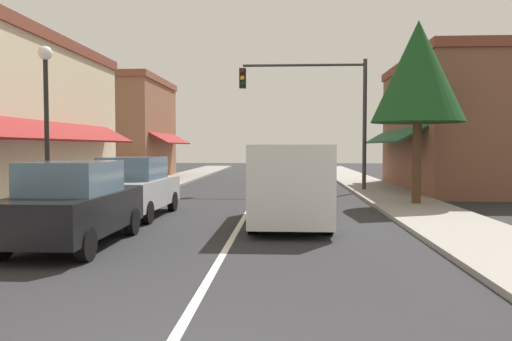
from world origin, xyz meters
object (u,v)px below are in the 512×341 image
parked_car_second_left (134,187)px  street_lamp_left_near (46,105)px  traffic_signal_mast_arm (321,101)px  tree_right_near (418,72)px  parked_car_nearest_left (74,204)px  van_in_lane (290,181)px

parked_car_second_left → street_lamp_left_near: street_lamp_left_near is taller
traffic_signal_mast_arm → tree_right_near: (2.89, -5.49, 0.46)m
parked_car_nearest_left → traffic_signal_mast_arm: (6.02, 12.91, 3.27)m
parked_car_nearest_left → parked_car_second_left: size_ratio=0.99×
parked_car_nearest_left → traffic_signal_mast_arm: 14.62m
parked_car_second_left → van_in_lane: size_ratio=0.80×
parked_car_second_left → tree_right_near: bearing=20.1°
parked_car_second_left → van_in_lane: van_in_lane is taller
traffic_signal_mast_arm → street_lamp_left_near: (-7.80, -10.39, -1.01)m
parked_car_nearest_left → tree_right_near: (8.90, 7.42, 3.74)m
parked_car_second_left → street_lamp_left_near: (-1.72, -1.85, 2.27)m
tree_right_near → parked_car_nearest_left: bearing=-140.2°
tree_right_near → parked_car_second_left: bearing=-161.2°
van_in_lane → street_lamp_left_near: bearing=-172.8°
parked_car_nearest_left → street_lamp_left_near: 3.83m
parked_car_second_left → traffic_signal_mast_arm: bearing=55.9°
parked_car_nearest_left → traffic_signal_mast_arm: size_ratio=0.68×
street_lamp_left_near → van_in_lane: bearing=7.0°
parked_car_nearest_left → van_in_lane: 5.59m
van_in_lane → tree_right_near: size_ratio=0.81×
parked_car_nearest_left → van_in_lane: (4.50, 3.30, 0.27)m
parked_car_nearest_left → tree_right_near: size_ratio=0.64×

